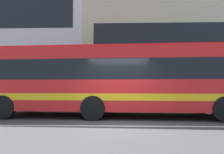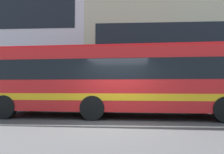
% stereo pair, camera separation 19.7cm
% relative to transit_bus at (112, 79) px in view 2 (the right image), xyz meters
% --- Properties ---
extents(ground_plane, '(160.00, 160.00, 0.00)m').
position_rel_transit_bus_xyz_m(ground_plane, '(0.28, -2.24, -1.73)').
color(ground_plane, '#474546').
extents(lane_centre_line, '(60.00, 0.16, 0.01)m').
position_rel_transit_bus_xyz_m(lane_centre_line, '(0.28, -2.24, -1.73)').
color(lane_centre_line, silver).
rests_on(lane_centre_line, ground_plane).
extents(hedge_row_far, '(14.05, 1.10, 0.88)m').
position_rel_transit_bus_xyz_m(hedge_row_far, '(0.43, 3.53, -1.29)').
color(hedge_row_far, '#205220').
rests_on(hedge_row_far, ground_plane).
extents(apartment_block_left, '(19.02, 10.16, 13.00)m').
position_rel_transit_bus_xyz_m(apartment_block_left, '(-12.17, 11.60, 4.77)').
color(apartment_block_left, silver).
rests_on(apartment_block_left, ground_plane).
extents(apartment_block_right, '(24.27, 10.16, 9.67)m').
position_rel_transit_bus_xyz_m(apartment_block_right, '(9.47, 11.60, 3.10)').
color(apartment_block_right, '#BEB495').
rests_on(apartment_block_right, ground_plane).
extents(transit_bus, '(11.05, 3.10, 3.14)m').
position_rel_transit_bus_xyz_m(transit_bus, '(0.00, 0.00, 0.00)').
color(transit_bus, red).
rests_on(transit_bus, ground_plane).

